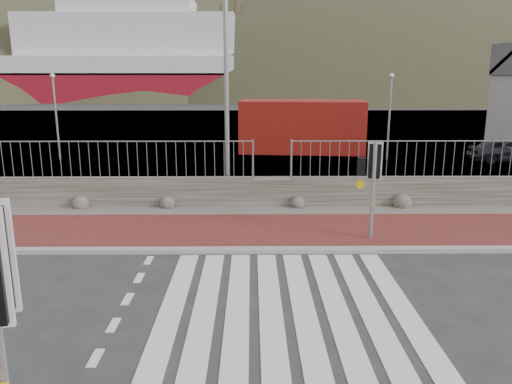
{
  "coord_description": "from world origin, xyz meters",
  "views": [
    {
      "loc": [
        -0.64,
        -8.22,
        4.2
      ],
      "look_at": [
        -0.54,
        3.0,
        1.48
      ],
      "focal_mm": 35.0,
      "sensor_mm": 36.0,
      "label": 1
    }
  ],
  "objects_px": {
    "streetlight": "(231,48)",
    "car_a": "(505,150)",
    "shipping_container": "(302,126)",
    "ferry": "(89,63)",
    "traffic_signal_far": "(373,170)"
  },
  "relations": [
    {
      "from": "streetlight",
      "to": "car_a",
      "type": "distance_m",
      "value": 15.09
    },
    {
      "from": "streetlight",
      "to": "shipping_container",
      "type": "bearing_deg",
      "value": 72.82
    },
    {
      "from": "ferry",
      "to": "car_a",
      "type": "xyz_separation_m",
      "value": [
        36.03,
        -52.84,
        -4.8
      ]
    },
    {
      "from": "shipping_container",
      "to": "traffic_signal_far",
      "type": "bearing_deg",
      "value": -82.99
    },
    {
      "from": "shipping_container",
      "to": "ferry",
      "type": "bearing_deg",
      "value": 124.2
    },
    {
      "from": "streetlight",
      "to": "shipping_container",
      "type": "xyz_separation_m",
      "value": [
        3.35,
        10.34,
        -3.55
      ]
    },
    {
      "from": "car_a",
      "to": "ferry",
      "type": "bearing_deg",
      "value": 35.44
    },
    {
      "from": "ferry",
      "to": "streetlight",
      "type": "xyz_separation_m",
      "value": [
        23.36,
        -59.8,
        -0.45
      ]
    },
    {
      "from": "traffic_signal_far",
      "to": "streetlight",
      "type": "distance_m",
      "value": 6.38
    },
    {
      "from": "traffic_signal_far",
      "to": "streetlight",
      "type": "xyz_separation_m",
      "value": [
        -3.65,
        4.24,
        3.07
      ]
    },
    {
      "from": "shipping_container",
      "to": "streetlight",
      "type": "bearing_deg",
      "value": -102.1
    },
    {
      "from": "ferry",
      "to": "traffic_signal_far",
      "type": "xyz_separation_m",
      "value": [
        27.01,
        -64.04,
        -3.53
      ]
    },
    {
      "from": "ferry",
      "to": "traffic_signal_far",
      "type": "bearing_deg",
      "value": -67.14
    },
    {
      "from": "traffic_signal_far",
      "to": "ferry",
      "type": "bearing_deg",
      "value": -50.06
    },
    {
      "from": "car_a",
      "to": "traffic_signal_far",
      "type": "bearing_deg",
      "value": 142.3
    }
  ]
}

